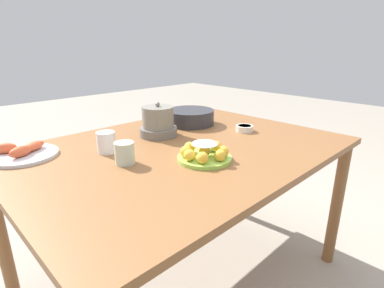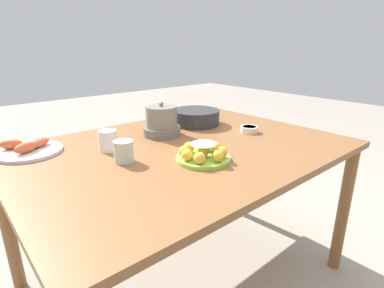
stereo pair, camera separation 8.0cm
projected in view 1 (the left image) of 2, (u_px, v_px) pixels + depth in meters
The scene contains 9 objects.
ground_plane at pixel (183, 276), 1.63m from camera, with size 12.00×12.00×0.00m, color #9E9384.
dining_table at pixel (181, 162), 1.42m from camera, with size 1.48×1.09×0.75m.
cake_plate at pixel (204, 153), 1.22m from camera, with size 0.22×0.22×0.08m.
serving_bowl at pixel (190, 116), 1.76m from camera, with size 0.28×0.28×0.09m.
sauce_bowl at pixel (245, 128), 1.62m from camera, with size 0.09×0.09×0.03m.
seafood_platter at pixel (22, 153), 1.26m from camera, with size 0.28×0.28×0.06m.
cup_near at pixel (125, 153), 1.18m from camera, with size 0.08×0.08×0.09m.
cup_far at pixel (106, 142), 1.30m from camera, with size 0.08×0.08×0.09m.
warming_pot at pixel (158, 122), 1.53m from camera, with size 0.19×0.19×0.18m.
Camera 1 is at (-0.89, -0.98, 1.20)m, focal length 28.00 mm.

